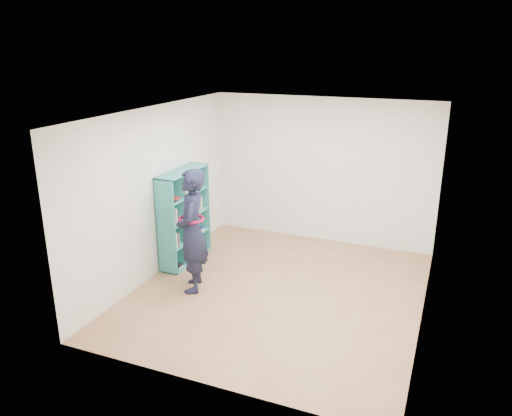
% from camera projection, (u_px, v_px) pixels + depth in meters
% --- Properties ---
extents(floor, '(4.50, 4.50, 0.00)m').
position_uv_depth(floor, '(279.00, 292.00, 7.30)').
color(floor, '#8B5F3F').
rests_on(floor, ground).
extents(ceiling, '(4.50, 4.50, 0.00)m').
position_uv_depth(ceiling, '(281.00, 113.00, 6.48)').
color(ceiling, white).
rests_on(ceiling, wall_back).
extents(wall_left, '(0.02, 4.50, 2.60)m').
position_uv_depth(wall_left, '(157.00, 192.00, 7.61)').
color(wall_left, silver).
rests_on(wall_left, floor).
extents(wall_right, '(0.02, 4.50, 2.60)m').
position_uv_depth(wall_right, '(432.00, 227.00, 6.18)').
color(wall_right, silver).
rests_on(wall_right, floor).
extents(wall_back, '(4.00, 0.02, 2.60)m').
position_uv_depth(wall_back, '(322.00, 171.00, 8.87)').
color(wall_back, silver).
rests_on(wall_back, floor).
extents(wall_front, '(4.00, 0.02, 2.60)m').
position_uv_depth(wall_front, '(203.00, 274.00, 4.92)').
color(wall_front, silver).
rests_on(wall_front, floor).
extents(bookshelf, '(0.34, 1.16, 1.55)m').
position_uv_depth(bookshelf, '(183.00, 217.00, 8.14)').
color(bookshelf, teal).
rests_on(bookshelf, floor).
extents(person, '(0.67, 0.78, 1.82)m').
position_uv_depth(person, '(192.00, 231.00, 7.13)').
color(person, black).
rests_on(person, floor).
extents(smartphone, '(0.05, 0.09, 0.14)m').
position_uv_depth(smartphone, '(182.00, 221.00, 7.17)').
color(smartphone, silver).
rests_on(smartphone, person).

